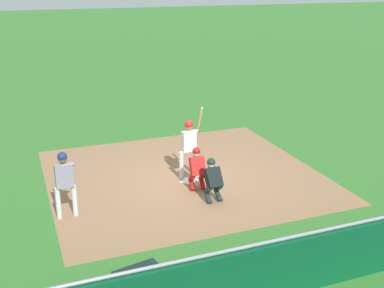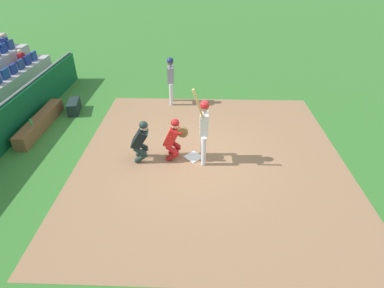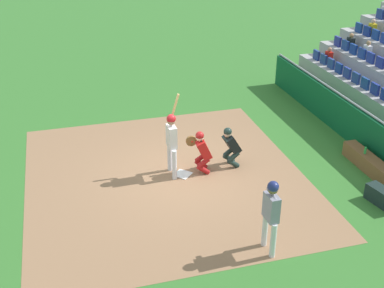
% 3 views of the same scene
% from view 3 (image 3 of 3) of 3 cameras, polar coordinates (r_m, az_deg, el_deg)
% --- Properties ---
extents(ground_plane, '(160.00, 160.00, 0.00)m').
position_cam_3_polar(ground_plane, '(14.16, -1.08, -3.53)').
color(ground_plane, '#346F2B').
extents(infield_dirt_patch, '(8.26, 7.63, 0.01)m').
position_cam_3_polar(infield_dirt_patch, '(14.06, -3.06, -3.79)').
color(infield_dirt_patch, '#936A4B').
rests_on(infield_dirt_patch, ground_plane).
extents(home_plate_marker, '(0.62, 0.62, 0.02)m').
position_cam_3_polar(home_plate_marker, '(14.15, -1.08, -3.48)').
color(home_plate_marker, white).
rests_on(home_plate_marker, infield_dirt_patch).
extents(batter_at_plate, '(0.66, 0.45, 2.31)m').
position_cam_3_polar(batter_at_plate, '(13.65, -2.35, 0.75)').
color(batter_at_plate, silver).
rests_on(batter_at_plate, ground_plane).
extents(catcher_crouching, '(0.50, 0.72, 1.29)m').
position_cam_3_polar(catcher_crouching, '(13.98, 1.09, -0.61)').
color(catcher_crouching, '#A91718').
rests_on(catcher_crouching, ground_plane).
extents(home_plate_umpire, '(0.49, 0.53, 1.25)m').
position_cam_3_polar(home_plate_umpire, '(14.34, 4.44, -0.09)').
color(home_plate_umpire, '#1B2D29').
rests_on(home_plate_umpire, ground_plane).
extents(dugout_wall, '(12.54, 0.24, 1.28)m').
position_cam_3_polar(dugout_wall, '(16.14, 19.14, 1.34)').
color(dugout_wall, '#0C4F2B').
rests_on(dugout_wall, ground_plane).
extents(dugout_bench, '(2.90, 0.40, 0.44)m').
position_cam_3_polar(dugout_bench, '(14.90, 20.36, -2.76)').
color(dugout_bench, brown).
rests_on(dugout_bench, ground_plane).
extents(water_bottle_on_bench, '(0.07, 0.07, 0.21)m').
position_cam_3_polar(water_bottle_on_bench, '(15.13, 19.23, -0.70)').
color(water_bottle_on_bench, green).
rests_on(water_bottle_on_bench, dugout_bench).
extents(equipment_duffel_bag, '(0.99, 0.54, 0.44)m').
position_cam_3_polar(equipment_duffel_bag, '(13.66, 21.01, -5.72)').
color(equipment_duffel_bag, black).
rests_on(equipment_duffel_bag, ground_plane).
extents(on_deck_batter, '(0.59, 0.25, 1.80)m').
position_cam_3_polar(on_deck_batter, '(10.87, 9.05, -7.42)').
color(on_deck_batter, silver).
rests_on(on_deck_batter, ground_plane).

